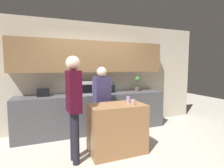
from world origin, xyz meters
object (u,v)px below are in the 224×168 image
Objects in this scene: microwave at (86,88)px; toaster at (43,92)px; bottle_0 at (107,89)px; person_left at (74,100)px; bottle_1 at (111,88)px; potted_plant at (137,84)px; person_center at (102,98)px; bottle_2 at (114,88)px; cup_0 at (133,102)px; cup_1 at (128,100)px.

microwave reaches higher than toaster.
person_left reaches higher than bottle_0.
bottle_1 is (0.12, 0.11, -0.01)m from bottle_0.
potted_plant is 1.40m from person_center.
potted_plant is 2.30m from person_left.
potted_plant reaches higher than bottle_0.
person_left is (-1.21, -1.31, 0.02)m from bottle_2.
bottle_1 is 2.93× the size of cup_0.
microwave is 4.45× the size of cup_1.
person_left is at bearing -70.13° from toaster.
toaster is (-0.95, 0.00, -0.06)m from microwave.
toaster is at bearing 178.96° from bottle_1.
potted_plant is 0.91m from bottle_0.
bottle_2 is 2.33× the size of cup_1.
cup_0 is 0.22m from cup_1.
bottle_2 is (0.73, 0.00, -0.05)m from microwave.
microwave is 0.73m from bottle_2.
bottle_1 reaches higher than toaster.
bottle_2 is at bearing 17.31° from bottle_1.
cup_0 is at bearing 106.27° from person_center.
bottle_1 is at bearing -162.69° from bottle_2.
microwave reaches higher than bottle_1.
person_left reaches higher than bottle_2.
microwave is 5.28× the size of cup_0.
bottle_2 is at bearing 0.04° from toaster.
potted_plant reaches higher than bottle_2.
potted_plant is at bearing 119.20° from person_left.
microwave is 0.53m from bottle_0.
cup_0 is at bearing 80.60° from person_left.
potted_plant is 1.44m from cup_1.
cup_1 is at bearing -125.85° from potted_plant.
cup_0 is (0.56, -1.38, -0.13)m from microwave.
bottle_1 is 0.18× the size of person_center.
cup_0 is (0.05, -1.24, -0.10)m from bottle_0.
cup_0 is (1.51, -1.38, -0.07)m from toaster.
toaster is 1.91m from cup_1.
cup_0 is 0.06× the size of person_left.
cup_0 is at bearing -87.69° from bottle_0.
cup_1 is (-0.16, -1.16, -0.07)m from bottle_2.
person_center reaches higher than microwave.
potted_plant reaches higher than bottle_1.
potted_plant is at bearing 54.15° from cup_1.
bottle_1 is 1.14m from cup_1.
cup_0 is at bearing -121.62° from potted_plant.
bottle_1 is at bearing -177.88° from potted_plant.
toaster is at bearing 180.00° from potted_plant.
bottle_1 is at bearing 133.44° from person_left.
bottle_0 is at bearing -14.99° from microwave.
cup_0 is at bearing -92.75° from cup_1.
person_left is (0.47, -1.31, 0.04)m from toaster.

